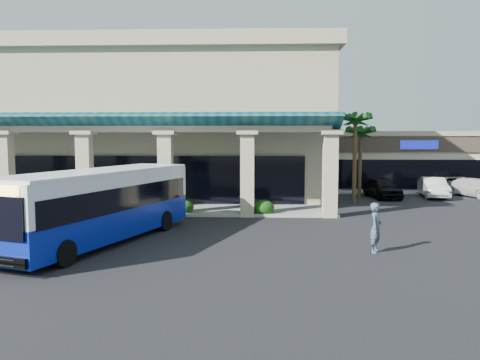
{
  "coord_description": "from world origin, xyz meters",
  "views": [
    {
      "loc": [
        2.07,
        -20.26,
        4.25
      ],
      "look_at": [
        1.18,
        3.1,
        2.2
      ],
      "focal_mm": 35.0,
      "sensor_mm": 36.0,
      "label": 1
    }
  ],
  "objects_px": {
    "car_white": "(433,187)",
    "car_red": "(475,188)",
    "pedestrian": "(376,228)",
    "transit_bus": "(102,207)",
    "car_silver": "(382,188)"
  },
  "relations": [
    {
      "from": "car_white",
      "to": "car_red",
      "type": "height_order",
      "value": "car_white"
    },
    {
      "from": "pedestrian",
      "to": "car_red",
      "type": "bearing_deg",
      "value": -6.68
    },
    {
      "from": "transit_bus",
      "to": "pedestrian",
      "type": "bearing_deg",
      "value": 11.77
    },
    {
      "from": "car_silver",
      "to": "car_red",
      "type": "height_order",
      "value": "car_silver"
    },
    {
      "from": "transit_bus",
      "to": "car_silver",
      "type": "relative_size",
      "value": 2.44
    },
    {
      "from": "pedestrian",
      "to": "car_silver",
      "type": "height_order",
      "value": "pedestrian"
    },
    {
      "from": "transit_bus",
      "to": "car_silver",
      "type": "distance_m",
      "value": 21.7
    },
    {
      "from": "car_silver",
      "to": "car_white",
      "type": "bearing_deg",
      "value": 0.77
    },
    {
      "from": "transit_bus",
      "to": "car_silver",
      "type": "xyz_separation_m",
      "value": [
        15.37,
        15.3,
        -0.75
      ]
    },
    {
      "from": "pedestrian",
      "to": "car_silver",
      "type": "xyz_separation_m",
      "value": [
        4.58,
        16.54,
        -0.19
      ]
    },
    {
      "from": "car_silver",
      "to": "car_red",
      "type": "bearing_deg",
      "value": 2.16
    },
    {
      "from": "transit_bus",
      "to": "car_white",
      "type": "height_order",
      "value": "transit_bus"
    },
    {
      "from": "transit_bus",
      "to": "car_red",
      "type": "relative_size",
      "value": 2.32
    },
    {
      "from": "car_silver",
      "to": "car_white",
      "type": "relative_size",
      "value": 0.99
    },
    {
      "from": "pedestrian",
      "to": "car_red",
      "type": "distance_m",
      "value": 21.05
    }
  ]
}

